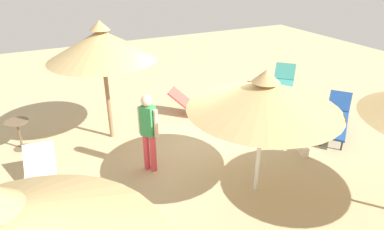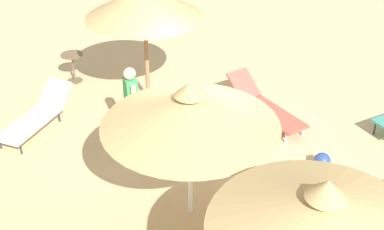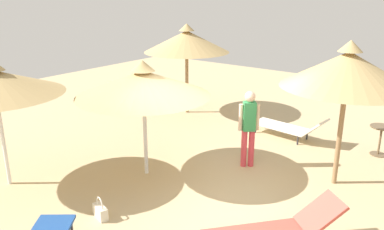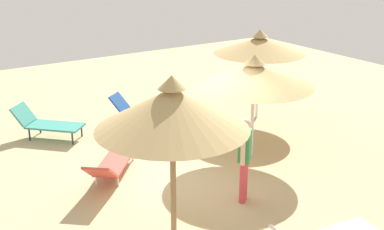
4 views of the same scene
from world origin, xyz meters
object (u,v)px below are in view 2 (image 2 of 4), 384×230
object	(u,v)px
parasol_umbrella_far_right	(144,1)
person_standing_back	(132,103)
parasol_umbrella_front	(323,213)
beach_ball	(322,161)
lounge_chair_edge	(37,115)
lounge_chair_near_left	(264,105)
side_table_round	(73,63)
parasol_umbrella_near_right	(190,110)
handbag	(300,203)

from	to	relation	value
parasol_umbrella_far_right	person_standing_back	size ratio (longest dim) A/B	1.68
parasol_umbrella_front	beach_ball	world-z (taller)	parasol_umbrella_front
lounge_chair_edge	person_standing_back	bearing A→B (deg)	178.99
beach_ball	lounge_chair_near_left	bearing A→B (deg)	-47.13
parasol_umbrella_far_right	parasol_umbrella_front	distance (m)	6.69
side_table_round	beach_ball	xyz separation A→B (m)	(-6.15, 1.88, -0.34)
side_table_round	beach_ball	world-z (taller)	side_table_round
parasol_umbrella_front	lounge_chair_near_left	bearing A→B (deg)	-75.06
parasol_umbrella_near_right	side_table_round	bearing A→B (deg)	-42.37
parasol_umbrella_front	side_table_round	world-z (taller)	parasol_umbrella_front
parasol_umbrella_front	side_table_round	bearing A→B (deg)	-42.44
lounge_chair_edge	lounge_chair_near_left	bearing A→B (deg)	-158.67
parasol_umbrella_far_right	side_table_round	distance (m)	2.83
lounge_chair_near_left	lounge_chair_edge	bearing A→B (deg)	21.33
handbag	parasol_umbrella_far_right	bearing A→B (deg)	-36.64
parasol_umbrella_far_right	parasol_umbrella_near_right	bearing A→B (deg)	120.92
person_standing_back	beach_ball	xyz separation A→B (m)	(-3.67, -0.33, -0.84)
lounge_chair_near_left	handbag	world-z (taller)	lounge_chair_near_left
lounge_chair_edge	side_table_round	xyz separation A→B (m)	(0.28, -2.17, 0.17)
lounge_chair_near_left	handbag	bearing A→B (deg)	111.40
parasol_umbrella_front	beach_ball	bearing A→B (deg)	-89.46
side_table_round	handbag	bearing A→B (deg)	151.54
lounge_chair_edge	side_table_round	size ratio (longest dim) A/B	2.80
lounge_chair_edge	beach_ball	distance (m)	5.87
parasol_umbrella_far_right	side_table_round	world-z (taller)	parasol_umbrella_far_right
person_standing_back	beach_ball	world-z (taller)	person_standing_back
parasol_umbrella_far_right	person_standing_back	bearing A→B (deg)	101.80
parasol_umbrella_front	lounge_chair_edge	xyz separation A→B (m)	(5.90, -3.49, -1.81)
parasol_umbrella_near_right	person_standing_back	distance (m)	2.47
lounge_chair_near_left	lounge_chair_edge	distance (m)	4.83
person_standing_back	beach_ball	distance (m)	3.78
parasol_umbrella_near_right	person_standing_back	xyz separation A→B (m)	(1.64, -1.55, -1.01)
beach_ball	side_table_round	bearing A→B (deg)	-16.98
parasol_umbrella_near_right	lounge_chair_near_left	distance (m)	3.80
lounge_chair_near_left	beach_ball	xyz separation A→B (m)	(-1.36, 1.47, -0.18)
lounge_chair_edge	handbag	xyz separation A→B (m)	(-5.59, 1.02, -0.19)
person_standing_back	lounge_chair_edge	bearing A→B (deg)	-1.01
parasol_umbrella_far_right	lounge_chair_edge	size ratio (longest dim) A/B	1.43
lounge_chair_edge	person_standing_back	xyz separation A→B (m)	(-2.19, 0.04, 0.67)
side_table_round	beach_ball	distance (m)	6.44
parasol_umbrella_near_right	beach_ball	size ratio (longest dim) A/B	8.85
side_table_round	person_standing_back	bearing A→B (deg)	138.27
parasol_umbrella_front	parasol_umbrella_near_right	size ratio (longest dim) A/B	0.94
person_standing_back	beach_ball	size ratio (longest dim) A/B	5.58
person_standing_back	handbag	xyz separation A→B (m)	(-3.40, 0.98, -0.87)
parasol_umbrella_near_right	handbag	bearing A→B (deg)	-161.88
parasol_umbrella_far_right	side_table_round	xyz separation A→B (m)	(2.09, -0.37, -1.88)
lounge_chair_near_left	side_table_round	size ratio (longest dim) A/B	2.76
parasol_umbrella_front	lounge_chair_near_left	xyz separation A→B (m)	(1.40, -5.25, -1.80)
beach_ball	parasol_umbrella_near_right	bearing A→B (deg)	42.77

